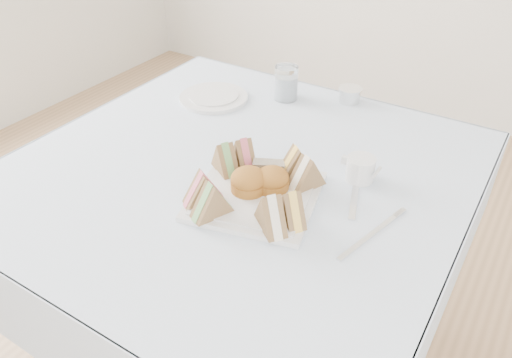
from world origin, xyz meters
The scene contains 20 objects.
table centered at (0.00, 0.00, 0.37)m, with size 0.90×0.90×0.74m, color brown.
tablecloth centered at (0.00, 0.00, 0.74)m, with size 1.02×1.02×0.01m, color silver.
serving_plate centered at (0.10, -0.08, 0.75)m, with size 0.26×0.26×0.01m, color silver.
sandwich_fl_a centered at (0.02, -0.16, 0.80)m, with size 0.08×0.04×0.08m, color #835F4A, non-canonical shape.
sandwich_fl_b centered at (0.06, -0.18, 0.80)m, with size 0.09×0.04×0.08m, color #835F4A, non-canonical shape.
sandwich_fr_a centered at (0.20, -0.12, 0.79)m, with size 0.08×0.04×0.07m, color #835F4A, non-canonical shape.
sandwich_fr_b centered at (0.18, -0.16, 0.80)m, with size 0.09×0.04×0.08m, color #835F4A, non-canonical shape.
sandwich_bl_a centered at (-0.01, -0.04, 0.79)m, with size 0.08×0.04×0.07m, color #835F4A, non-canonical shape.
sandwich_bl_b centered at (0.02, 0.00, 0.79)m, with size 0.08×0.04×0.07m, color #835F4A, non-canonical shape.
sandwich_br_a centered at (0.17, 0.00, 0.80)m, with size 0.09×0.04×0.08m, color #835F4A, non-canonical shape.
sandwich_br_b centered at (0.14, 0.03, 0.80)m, with size 0.08×0.04×0.08m, color #835F4A, non-canonical shape.
scone_left centered at (0.08, -0.08, 0.78)m, with size 0.08×0.08×0.05m, color #A8661D.
scone_right centered at (0.12, -0.05, 0.78)m, with size 0.07×0.07×0.05m, color #A8661D.
pastry_slice centered at (0.08, 0.00, 0.77)m, with size 0.07×0.03×0.03m, color #D0BF7A.
side_plate centered at (-0.26, 0.26, 0.75)m, with size 0.20×0.20×0.01m, color silver.
water_glass centered at (-0.09, 0.38, 0.80)m, with size 0.07×0.07×0.10m, color white.
tea_strainer centered at (0.08, 0.46, 0.77)m, with size 0.07×0.07×0.04m, color silver.
knife centered at (0.27, 0.04, 0.75)m, with size 0.01×0.18×0.00m, color silver.
fork centered at (0.35, -0.07, 0.75)m, with size 0.01×0.18×0.00m, color silver.
creamer_jug centered at (0.26, 0.10, 0.77)m, with size 0.06×0.06×0.06m, color silver.
Camera 1 is at (0.55, -0.80, 1.39)m, focal length 35.00 mm.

